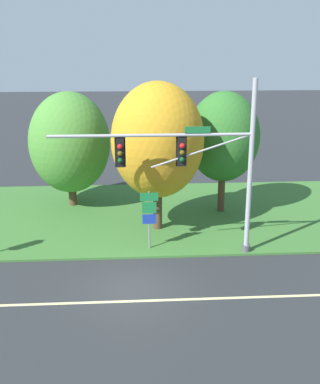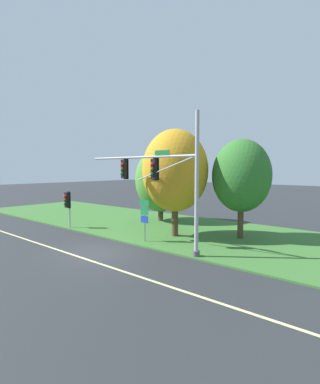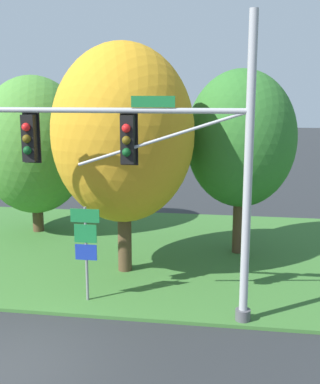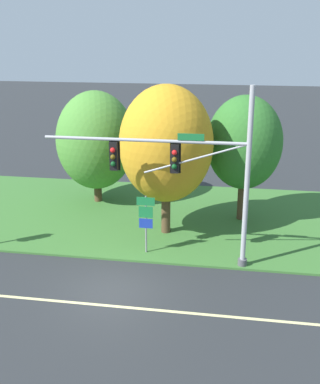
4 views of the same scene
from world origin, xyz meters
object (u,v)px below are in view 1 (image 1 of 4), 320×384
Objects in this scene: route_sign_post at (149,212)px; tree_nearest_road at (70,143)px; traffic_signal_mast at (197,161)px; tree_behind_signpost at (223,137)px; tree_left_of_mast at (158,141)px.

tree_nearest_road is (-4.24, 6.59, 1.95)m from route_sign_post.
traffic_signal_mast reaches higher than tree_behind_signpost.
traffic_signal_mast reaches higher than tree_nearest_road.
tree_left_of_mast is (0.53, 2.53, 2.82)m from route_sign_post.
tree_behind_signpost is at bearing 49.41° from route_sign_post.
tree_nearest_road is 0.98× the size of tree_behind_signpost.
traffic_signal_mast is 3.49m from tree_left_of_mast.
route_sign_post is at bearing -57.22° from tree_nearest_road.
tree_nearest_road is at bearing 122.78° from route_sign_post.
traffic_signal_mast is 9.57m from tree_nearest_road.
traffic_signal_mast reaches higher than route_sign_post.
tree_left_of_mast is at bearing 78.08° from route_sign_post.
tree_left_of_mast reaches higher than tree_behind_signpost.
traffic_signal_mast is at bearing -111.83° from tree_behind_signpost.
traffic_signal_mast is 3.23× the size of route_sign_post.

